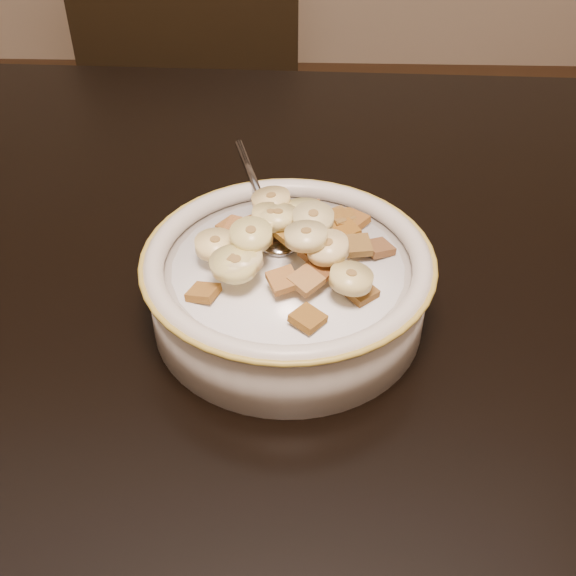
{
  "coord_description": "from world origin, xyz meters",
  "views": [
    {
      "loc": [
        0.2,
        -0.46,
        1.14
      ],
      "look_at": [
        0.19,
        -0.03,
        0.78
      ],
      "focal_mm": 45.0,
      "sensor_mm": 36.0,
      "label": 1
    }
  ],
  "objects_px": {
    "table": "(73,304)",
    "spoon": "(276,237)",
    "chair": "(178,147)",
    "cereal_bowl": "(288,292)"
  },
  "relations": [
    {
      "from": "table",
      "to": "cereal_bowl",
      "type": "bearing_deg",
      "value": -8.14
    },
    {
      "from": "cereal_bowl",
      "to": "spoon",
      "type": "height_order",
      "value": "spoon"
    },
    {
      "from": "table",
      "to": "spoon",
      "type": "distance_m",
      "value": 0.19
    },
    {
      "from": "cereal_bowl",
      "to": "spoon",
      "type": "bearing_deg",
      "value": 108.46
    },
    {
      "from": "spoon",
      "to": "chair",
      "type": "bearing_deg",
      "value": -91.48
    },
    {
      "from": "table",
      "to": "chair",
      "type": "relative_size",
      "value": 1.43
    },
    {
      "from": "cereal_bowl",
      "to": "table",
      "type": "bearing_deg",
      "value": 170.27
    },
    {
      "from": "chair",
      "to": "spoon",
      "type": "bearing_deg",
      "value": -74.73
    },
    {
      "from": "chair",
      "to": "cereal_bowl",
      "type": "relative_size",
      "value": 4.56
    },
    {
      "from": "table",
      "to": "chair",
      "type": "distance_m",
      "value": 0.75
    }
  ]
}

